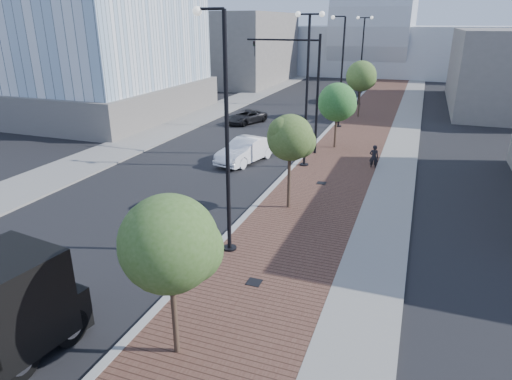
% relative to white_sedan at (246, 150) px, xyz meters
% --- Properties ---
extents(sidewalk, '(7.00, 140.00, 0.12)m').
position_rel_white_sedan_xyz_m(sidewalk, '(6.79, 18.31, -0.74)').
color(sidewalk, '#4C2D23').
rests_on(sidewalk, ground).
extents(concrete_strip, '(2.40, 140.00, 0.13)m').
position_rel_white_sedan_xyz_m(concrete_strip, '(9.49, 18.31, -0.73)').
color(concrete_strip, slate).
rests_on(concrete_strip, ground).
extents(curb, '(0.30, 140.00, 0.14)m').
position_rel_white_sedan_xyz_m(curb, '(3.29, 18.31, -0.73)').
color(curb, gray).
rests_on(curb, ground).
extents(west_sidewalk, '(4.00, 140.00, 0.12)m').
position_rel_white_sedan_xyz_m(west_sidewalk, '(-9.71, 18.31, -0.74)').
color(west_sidewalk, slate).
rests_on(west_sidewalk, ground).
extents(white_sedan, '(2.80, 5.11, 1.60)m').
position_rel_white_sedan_xyz_m(white_sedan, '(0.00, 0.00, 0.00)').
color(white_sedan, white).
rests_on(white_sedan, ground).
extents(dark_car_mid, '(3.34, 4.66, 1.18)m').
position_rel_white_sedan_xyz_m(dark_car_mid, '(-4.37, 11.24, -0.21)').
color(dark_car_mid, black).
rests_on(dark_car_mid, ground).
extents(dark_car_far, '(3.52, 5.77, 1.56)m').
position_rel_white_sedan_xyz_m(dark_car_far, '(0.81, 25.99, -0.02)').
color(dark_car_far, black).
rests_on(dark_car_far, ground).
extents(pedestrian, '(0.60, 0.42, 1.56)m').
position_rel_white_sedan_xyz_m(pedestrian, '(8.08, 1.36, -0.02)').
color(pedestrian, black).
rests_on(pedestrian, ground).
extents(streetlight_1, '(1.44, 0.56, 9.21)m').
position_rel_white_sedan_xyz_m(streetlight_1, '(3.77, -11.69, 3.54)').
color(streetlight_1, black).
rests_on(streetlight_1, ground).
extents(streetlight_2, '(1.72, 0.56, 9.28)m').
position_rel_white_sedan_xyz_m(streetlight_2, '(3.89, 0.31, 4.02)').
color(streetlight_2, black).
rests_on(streetlight_2, ground).
extents(streetlight_3, '(1.44, 0.56, 9.21)m').
position_rel_white_sedan_xyz_m(streetlight_3, '(3.77, 12.31, 3.54)').
color(streetlight_3, black).
rests_on(streetlight_3, ground).
extents(streetlight_4, '(1.72, 0.56, 9.28)m').
position_rel_white_sedan_xyz_m(streetlight_4, '(3.89, 24.31, 4.02)').
color(streetlight_4, black).
rests_on(streetlight_4, ground).
extents(traffic_mast, '(5.09, 0.20, 8.00)m').
position_rel_white_sedan_xyz_m(traffic_mast, '(2.99, 3.31, 4.18)').
color(traffic_mast, black).
rests_on(traffic_mast, ground).
extents(tree_0, '(2.58, 2.57, 4.75)m').
position_rel_white_sedan_xyz_m(tree_0, '(4.93, -17.67, 2.65)').
color(tree_0, '#382619').
rests_on(tree_0, ground).
extents(tree_1, '(2.27, 2.20, 4.73)m').
position_rel_white_sedan_xyz_m(tree_1, '(4.93, -6.67, 2.82)').
color(tree_1, '#382619').
rests_on(tree_1, ground).
extents(tree_2, '(2.72, 2.72, 4.75)m').
position_rel_white_sedan_xyz_m(tree_2, '(4.93, 5.33, 2.58)').
color(tree_2, '#382619').
rests_on(tree_2, ground).
extents(tree_3, '(2.83, 2.83, 5.36)m').
position_rel_white_sedan_xyz_m(tree_3, '(4.93, 17.33, 3.13)').
color(tree_3, '#382619').
rests_on(tree_3, ground).
extents(tower_podium, '(19.00, 19.00, 3.00)m').
position_rel_white_sedan_xyz_m(tower_podium, '(-20.71, 10.31, 0.70)').
color(tower_podium, '#66615C').
rests_on(tower_podium, ground).
extents(convention_center, '(50.00, 30.00, 50.00)m').
position_rel_white_sedan_xyz_m(convention_center, '(1.29, 63.31, 5.21)').
color(convention_center, '#ADB3B8').
rests_on(convention_center, ground).
extents(commercial_block_nw, '(14.00, 20.00, 10.00)m').
position_rel_white_sedan_xyz_m(commercial_block_nw, '(-16.71, 38.31, 4.20)').
color(commercial_block_nw, '#68635E').
rests_on(commercial_block_nw, ground).
extents(utility_cover_1, '(0.50, 0.50, 0.02)m').
position_rel_white_sedan_xyz_m(utility_cover_1, '(5.69, -13.69, -0.67)').
color(utility_cover_1, black).
rests_on(utility_cover_1, sidewalk).
extents(utility_cover_2, '(0.50, 0.50, 0.02)m').
position_rel_white_sedan_xyz_m(utility_cover_2, '(5.69, -2.69, -0.67)').
color(utility_cover_2, black).
rests_on(utility_cover_2, sidewalk).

